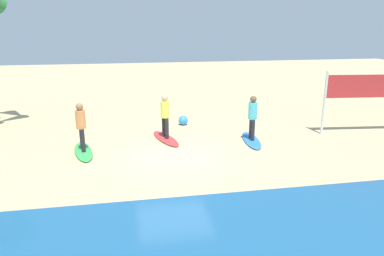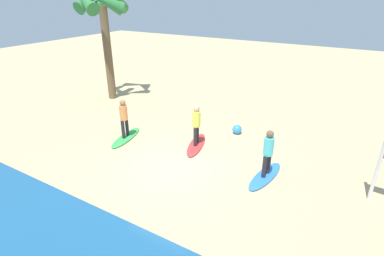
{
  "view_description": "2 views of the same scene",
  "coord_description": "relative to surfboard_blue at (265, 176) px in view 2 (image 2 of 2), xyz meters",
  "views": [
    {
      "loc": [
        1.35,
        11.03,
        4.23
      ],
      "look_at": [
        -0.69,
        -0.24,
        0.88
      ],
      "focal_mm": 33.36,
      "sensor_mm": 36.0,
      "label": 1
    },
    {
      "loc": [
        -5.35,
        7.62,
        5.74
      ],
      "look_at": [
        0.14,
        -1.67,
        0.83
      ],
      "focal_mm": 28.25,
      "sensor_mm": 36.0,
      "label": 2
    }
  ],
  "objects": [
    {
      "name": "ground_plane",
      "position": [
        3.1,
        1.06,
        -0.04
      ],
      "size": [
        60.0,
        60.0,
        0.0
      ],
      "primitive_type": "plane",
      "color": "tan"
    },
    {
      "name": "palm_tree",
      "position": [
        10.39,
        -3.55,
        4.75
      ],
      "size": [
        2.88,
        3.03,
        5.99
      ],
      "color": "brown",
      "rests_on": "ground"
    },
    {
      "name": "surfboard_red",
      "position": [
        3.14,
        -0.79,
        0.0
      ],
      "size": [
        1.11,
        2.17,
        0.09
      ],
      "primitive_type": "ellipsoid",
      "rotation": [
        0.0,
        0.0,
        1.85
      ],
      "color": "red",
      "rests_on": "ground"
    },
    {
      "name": "surfboard_green",
      "position": [
        6.06,
        0.15,
        0.0
      ],
      "size": [
        0.98,
        2.17,
        0.09
      ],
      "primitive_type": "ellipsoid",
      "rotation": [
        0.0,
        0.0,
        1.78
      ],
      "color": "green",
      "rests_on": "ground"
    },
    {
      "name": "beach_ball",
      "position": [
        2.17,
        -2.69,
        0.16
      ],
      "size": [
        0.41,
        0.41,
        0.41
      ],
      "primitive_type": "sphere",
      "color": "#338CE5",
      "rests_on": "ground"
    },
    {
      "name": "surfer_blue",
      "position": [
        0.0,
        0.0,
        0.99
      ],
      "size": [
        0.32,
        0.46,
        1.64
      ],
      "color": "#232328",
      "rests_on": "surfboard_blue"
    },
    {
      "name": "surfer_red",
      "position": [
        3.14,
        -0.79,
        0.99
      ],
      "size": [
        0.32,
        0.45,
        1.64
      ],
      "color": "#232328",
      "rests_on": "surfboard_red"
    },
    {
      "name": "surfer_green",
      "position": [
        6.06,
        0.15,
        0.99
      ],
      "size": [
        0.32,
        0.45,
        1.64
      ],
      "color": "#232328",
      "rests_on": "surfboard_green"
    },
    {
      "name": "surfboard_blue",
      "position": [
        0.0,
        0.0,
        0.0
      ],
      "size": [
        0.83,
        2.15,
        0.09
      ],
      "primitive_type": "ellipsoid",
      "rotation": [
        0.0,
        0.0,
        1.44
      ],
      "color": "blue",
      "rests_on": "ground"
    }
  ]
}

